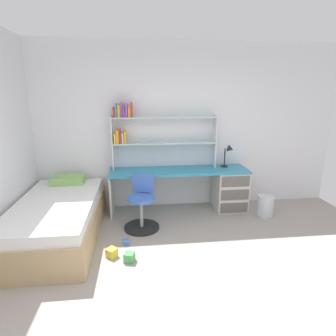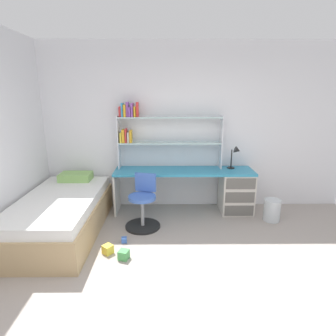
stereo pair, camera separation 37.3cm
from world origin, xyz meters
name	(u,v)px [view 1 (the left image)]	position (x,y,z in m)	size (l,w,h in m)	color
ground_plane	(213,314)	(0.00, 0.00, -0.01)	(5.59, 6.18, 0.02)	#9E938C
room_shell	(87,143)	(-1.22, 1.24, 1.37)	(5.59, 6.18, 2.74)	silver
desk	(215,186)	(0.65, 2.30, 0.41)	(2.26, 0.54, 0.72)	teal
bookshelf_hutch	(149,130)	(-0.45, 2.45, 1.37)	(1.70, 0.22, 1.08)	silver
desk_lamp	(229,152)	(0.88, 2.37, 0.97)	(0.20, 0.17, 0.38)	black
swivel_chair	(142,208)	(-0.60, 1.75, 0.31)	(0.52, 0.52, 0.79)	black
bed_platform	(58,219)	(-1.75, 1.58, 0.27)	(1.06, 2.01, 0.67)	tan
waste_bin	(265,206)	(1.39, 1.93, 0.17)	(0.25, 0.25, 0.34)	silver
toy_block_yellow_0	(112,253)	(-0.99, 1.02, 0.06)	(0.11, 0.11, 0.11)	gold
toy_block_blue_1	(126,242)	(-0.82, 1.28, 0.04)	(0.07, 0.07, 0.07)	#3860B7
toy_block_green_2	(129,257)	(-0.77, 0.89, 0.06)	(0.11, 0.11, 0.11)	#479E51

